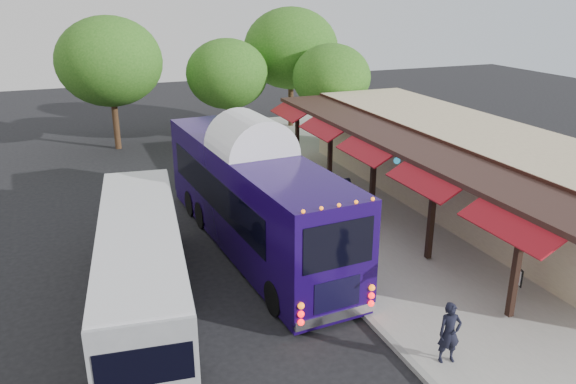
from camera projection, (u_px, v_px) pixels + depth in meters
name	position (u px, v px, depth m)	size (l,w,h in m)	color
ground	(330.00, 282.00, 18.40)	(90.00, 90.00, 0.00)	black
sidewalk	(396.00, 216.00, 23.60)	(10.00, 40.00, 0.15)	#9E9B93
curb	(287.00, 234.00, 21.89)	(0.20, 40.00, 0.16)	gray
station_shelter	(467.00, 167.00, 24.17)	(8.15, 20.00, 3.60)	tan
coach_bus	(252.00, 192.00, 20.35)	(3.49, 12.55, 3.97)	#1A064C
city_bus	(141.00, 263.00, 16.34)	(3.46, 10.56, 2.78)	gray
ped_a	(450.00, 333.00, 14.00)	(0.60, 0.39, 1.64)	black
ped_b	(345.00, 200.00, 22.63)	(0.90, 0.70, 1.84)	black
ped_c	(347.00, 248.00, 18.23)	(1.15, 0.48, 1.95)	black
ped_d	(262.00, 151.00, 29.47)	(1.21, 0.70, 1.88)	black
sign_board	(518.00, 278.00, 16.97)	(0.17, 0.46, 1.02)	black
tree_left	(227.00, 74.00, 34.06)	(4.98, 4.98, 6.38)	#382314
tree_mid	(291.00, 48.00, 37.44)	(6.31, 6.31, 8.07)	#382314
tree_right	(331.00, 77.00, 34.04)	(4.76, 4.76, 6.09)	#382314
tree_far	(109.00, 62.00, 32.29)	(6.06, 6.06, 7.76)	#382314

